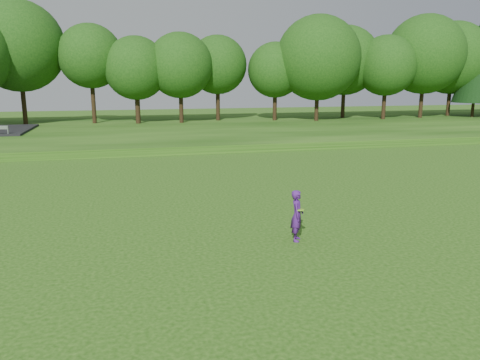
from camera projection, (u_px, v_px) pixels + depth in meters
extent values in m
plane|color=#19420C|center=(236.00, 248.00, 15.18)|extent=(140.00, 140.00, 0.00)
cube|color=#19420C|center=(160.00, 129.00, 47.39)|extent=(130.00, 30.00, 0.60)
cube|color=gray|center=(174.00, 153.00, 34.16)|extent=(130.00, 1.60, 0.04)
imported|color=#4C1A77|center=(297.00, 216.00, 15.67)|extent=(0.64, 0.75, 1.75)
cylinder|color=#89D722|center=(300.00, 210.00, 15.49)|extent=(0.28, 0.28, 0.04)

